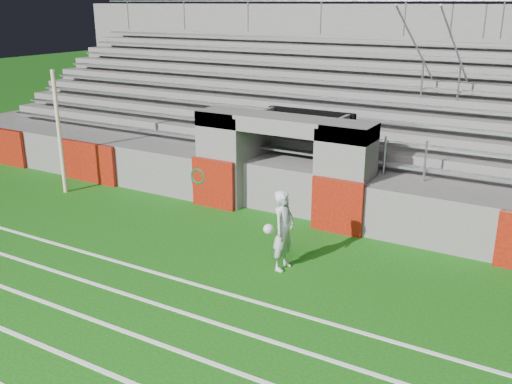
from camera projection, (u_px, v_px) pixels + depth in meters
The scene contains 5 objects.
ground at pixel (206, 261), 12.37m from camera, with size 90.00×90.00×0.00m, color #124D0C.
field_post at pixel (59, 133), 16.34m from camera, with size 0.11×0.11×3.57m, color beige.
stadium_structure at pixel (346, 127), 18.44m from camera, with size 26.00×8.48×5.42m.
goalkeeper_with_ball at pixel (283, 230), 11.78m from camera, with size 0.51×0.72×1.72m.
hose_coil at pixel (199, 179), 15.62m from camera, with size 0.55×0.15×0.65m.
Camera 1 is at (6.59, -9.20, 5.34)m, focal length 40.00 mm.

